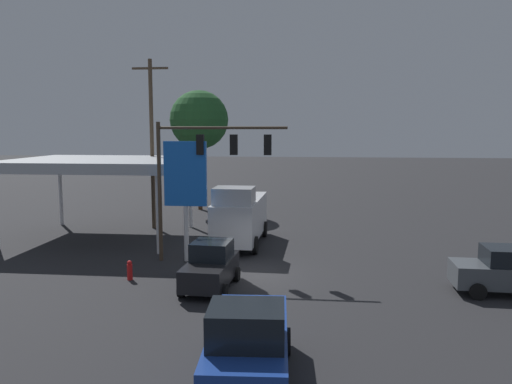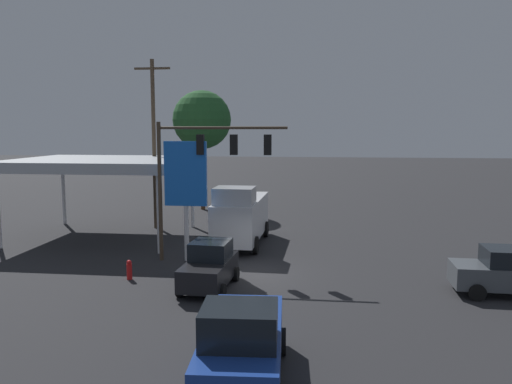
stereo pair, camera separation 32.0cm
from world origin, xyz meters
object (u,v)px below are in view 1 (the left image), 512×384
Objects in this scene: utility_pole at (152,141)px; price_sign at (185,178)px; street_tree at (199,120)px; fire_hydrant at (130,270)px; pickup_parked at (248,344)px; delivery_truck at (240,216)px; traffic_signal_assembly at (206,159)px; hatchback_crossing at (211,266)px; sedan_waiting at (509,271)px.

price_sign is (-4.27, 8.09, -1.69)m from utility_pole.
street_tree is 11.18× the size of fire_hydrant.
price_sign reaches higher than pickup_parked.
utility_pole is at bearing -77.62° from fire_hydrant.
pickup_parked is (-2.40, 15.84, -0.58)m from delivery_truck.
fire_hydrant is at bearing 63.62° from price_sign.
utility_pole is 1.64× the size of delivery_truck.
price_sign is at bearing -162.20° from pickup_parked.
street_tree reaches higher than traffic_signal_assembly.
hatchback_crossing is (0.14, 8.02, -0.75)m from delivery_truck.
sedan_waiting is at bearing 130.61° from street_tree.
traffic_signal_assembly is 13.19m from pickup_parked.
traffic_signal_assembly is at bearing -162.60° from hatchback_crossing.
hatchback_crossing is (-2.09, 4.25, -3.27)m from price_sign.
pickup_parked is 12.75m from sedan_waiting.
price_sign is at bearing -28.92° from delivery_truck.
sedan_waiting is at bearing 127.74° from pickup_parked.
pickup_parked is (-8.89, 20.16, -4.79)m from utility_pole.
street_tree is at bearing -168.37° from pickup_parked.
price_sign is 0.89× the size of delivery_truck.
hatchback_crossing is (2.54, -7.83, -0.16)m from pickup_parked.
street_tree is at bearing -76.54° from traffic_signal_assembly.
price_sign is 5.05m from delivery_truck.
pickup_parked is 8.23m from hatchback_crossing.
delivery_truck reaches higher than pickup_parked.
traffic_signal_assembly is 9.75m from utility_pole.
traffic_signal_assembly is at bearing -129.04° from fire_hydrant.
traffic_signal_assembly is 0.63× the size of utility_pole.
street_tree is at bearing -156.27° from delivery_truck.
pickup_parked is at bearing 104.78° from street_tree.
fire_hydrant is at bearing -26.98° from delivery_truck.
sedan_waiting is at bearing 147.47° from utility_pole.
price_sign is at bearing -116.38° from fire_hydrant.
hatchback_crossing reaches higher than fire_hydrant.
street_tree is (2.84, -16.22, 3.20)m from price_sign.
fire_hydrant is at bearing 1.18° from sedan_waiting.
price_sign reaches higher than delivery_truck.
street_tree is 20.93m from fire_hydrant.
hatchback_crossing is 4.43× the size of fire_hydrant.
sedan_waiting is 5.07× the size of fire_hydrant.
traffic_signal_assembly reaches higher than hatchback_crossing.
delivery_truck reaches higher than sedan_waiting.
traffic_signal_assembly reaches higher than sedan_waiting.
delivery_truck is 16.04m from pickup_parked.
price_sign is (1.05, -0.05, -0.98)m from traffic_signal_assembly.
delivery_truck is 1.29× the size of pickup_parked.
sedan_waiting is (-14.26, 3.73, -3.26)m from price_sign.
utility_pole reaches higher than traffic_signal_assembly.
hatchback_crossing is at bearing -165.20° from pickup_parked.
sedan_waiting is (-13.21, 3.67, -4.25)m from traffic_signal_assembly.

